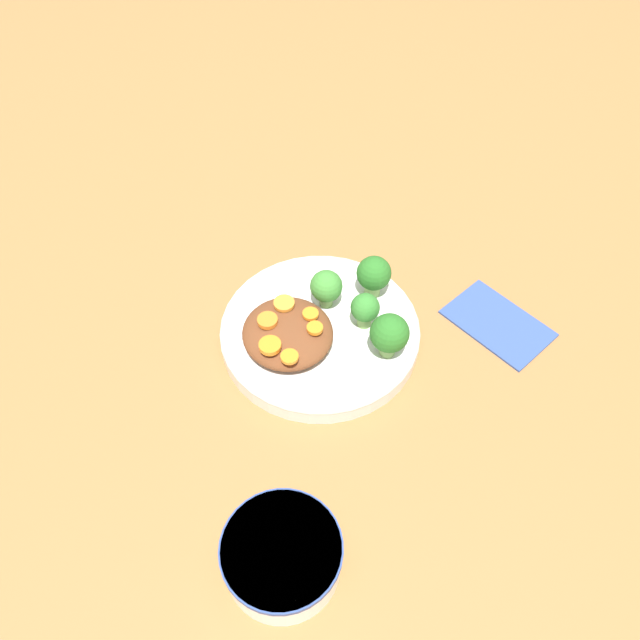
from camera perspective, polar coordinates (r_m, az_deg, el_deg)
ground_plane at (r=0.77m, az=0.00°, el=-1.71°), size 4.00×4.00×0.00m
plate at (r=0.76m, az=0.00°, el=-1.05°), size 0.24×0.24×0.03m
dip_bowl at (r=0.62m, az=-3.49°, el=-20.64°), size 0.11×0.11×0.05m
stew_mound at (r=0.73m, az=-2.85°, el=-1.39°), size 0.11×0.11×0.03m
broccoli_floret_0 at (r=0.74m, az=4.14°, el=1.01°), size 0.03×0.03×0.05m
broccoli_floret_1 at (r=0.76m, az=0.58°, el=3.02°), size 0.04×0.04×0.05m
broccoli_floret_2 at (r=0.77m, az=4.94°, el=4.16°), size 0.04×0.04×0.06m
broccoli_floret_3 at (r=0.71m, az=6.37°, el=-1.30°), size 0.05×0.05×0.06m
carrot_slice_0 at (r=0.70m, az=-4.59°, el=-2.34°), size 0.03×0.03×0.01m
carrot_slice_1 at (r=0.71m, az=-0.47°, el=-0.75°), size 0.02×0.02×0.00m
carrot_slice_2 at (r=0.74m, az=-3.30°, el=1.53°), size 0.02×0.02×0.00m
carrot_slice_3 at (r=0.72m, az=-4.82°, el=-0.04°), size 0.02×0.02×0.01m
carrot_slice_4 at (r=0.69m, az=-2.81°, el=-3.37°), size 0.02×0.02×0.00m
carrot_slice_5 at (r=0.72m, az=-0.94°, el=0.66°), size 0.02×0.02×0.00m
napkin at (r=0.81m, az=15.96°, el=-0.23°), size 0.14×0.11×0.01m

